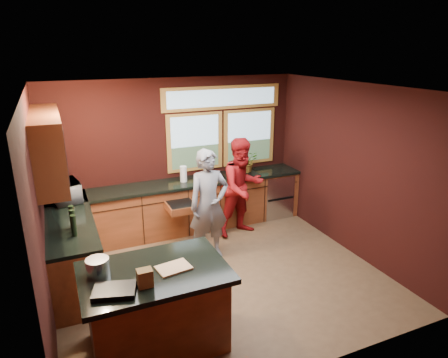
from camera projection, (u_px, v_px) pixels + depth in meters
floor at (220, 276)px, 5.85m from camera, size 4.50×4.50×0.00m
room_shell at (170, 156)px, 5.34m from camera, size 4.52×4.02×2.71m
back_counter at (194, 204)px, 7.25m from camera, size 4.50×0.64×0.93m
left_counter at (72, 247)px, 5.70m from camera, size 0.64×2.30×0.93m
island at (156, 307)px, 4.37m from camera, size 1.55×1.05×0.95m
person_grey at (209, 205)px, 6.13m from camera, size 0.65×0.43×1.76m
person_red at (242, 187)px, 6.93m from camera, size 0.94×0.78×1.74m
microwave at (66, 191)px, 6.11m from camera, size 0.48×0.63×0.31m
potted_plant at (247, 162)px, 7.51m from camera, size 0.37×0.32×0.41m
paper_towel at (183, 174)px, 7.00m from camera, size 0.12×0.12×0.28m
cutting_board at (174, 268)px, 4.25m from camera, size 0.38×0.30×0.02m
stock_pot at (98, 267)px, 4.12m from camera, size 0.24×0.24×0.18m
paper_bag at (145, 278)px, 3.92m from camera, size 0.15×0.12×0.18m
black_tray at (114, 291)px, 3.83m from camera, size 0.46×0.38×0.05m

